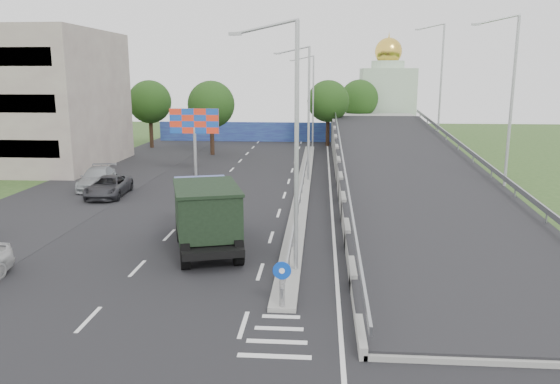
# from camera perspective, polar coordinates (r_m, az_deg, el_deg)

# --- Properties ---
(ground) EXTENTS (160.00, 160.00, 0.00)m
(ground) POSITION_cam_1_polar(r_m,az_deg,el_deg) (17.67, -0.31, -15.32)
(ground) COLOR #2D4C1E
(ground) RESTS_ON ground
(road_surface) EXTENTS (26.00, 90.00, 0.04)m
(road_surface) POSITION_cam_1_polar(r_m,az_deg,el_deg) (36.79, -2.44, -0.67)
(road_surface) COLOR black
(road_surface) RESTS_ON ground
(parking_strip) EXTENTS (8.00, 90.00, 0.05)m
(parking_strip) POSITION_cam_1_polar(r_m,az_deg,el_deg) (40.42, -21.07, -0.31)
(parking_strip) COLOR black
(parking_strip) RESTS_ON ground
(median) EXTENTS (1.00, 44.00, 0.20)m
(median) POSITION_cam_1_polar(r_m,az_deg,el_deg) (40.45, 2.45, 0.65)
(median) COLOR gray
(median) RESTS_ON ground
(overpass_ramp) EXTENTS (10.00, 50.00, 3.50)m
(overpass_ramp) POSITION_cam_1_polar(r_m,az_deg,el_deg) (40.62, 13.12, 2.76)
(overpass_ramp) COLOR gray
(overpass_ramp) RESTS_ON ground
(median_guardrail) EXTENTS (0.09, 44.00, 0.71)m
(median_guardrail) POSITION_cam_1_polar(r_m,az_deg,el_deg) (40.33, 2.46, 1.55)
(median_guardrail) COLOR gray
(median_guardrail) RESTS_ON median
(sign_bollard) EXTENTS (0.64, 0.23, 1.67)m
(sign_bollard) POSITION_cam_1_polar(r_m,az_deg,el_deg) (19.21, 0.22, -9.60)
(sign_bollard) COLOR black
(sign_bollard) RESTS_ON median
(lamp_post_near) EXTENTS (2.74, 0.18, 10.08)m
(lamp_post_near) POSITION_cam_1_polar(r_m,az_deg,el_deg) (21.78, 1.25, 5.97)
(lamp_post_near) COLOR #B2B5B7
(lamp_post_near) RESTS_ON median
(lamp_post_mid) EXTENTS (2.74, 0.18, 10.08)m
(lamp_post_mid) POSITION_cam_1_polar(r_m,az_deg,el_deg) (41.71, 2.77, 8.91)
(lamp_post_mid) COLOR #B2B5B7
(lamp_post_mid) RESTS_ON median
(lamp_post_far) EXTENTS (2.74, 0.18, 10.08)m
(lamp_post_far) POSITION_cam_1_polar(r_m,az_deg,el_deg) (61.68, 3.31, 9.94)
(lamp_post_far) COLOR #B2B5B7
(lamp_post_far) RESTS_ON median
(blue_wall) EXTENTS (30.00, 0.50, 2.40)m
(blue_wall) POSITION_cam_1_polar(r_m,az_deg,el_deg) (68.18, -0.12, 6.29)
(blue_wall) COLOR navy
(blue_wall) RESTS_ON ground
(church) EXTENTS (7.00, 7.00, 13.80)m
(church) POSITION_cam_1_polar(r_m,az_deg,el_deg) (76.18, 11.08, 9.78)
(church) COLOR #B2CCAD
(church) RESTS_ON ground
(billboard) EXTENTS (4.00, 0.24, 5.50)m
(billboard) POSITION_cam_1_polar(r_m,az_deg,el_deg) (44.99, -8.94, 6.94)
(billboard) COLOR #B2B5B7
(billboard) RESTS_ON ground
(tree_left_mid) EXTENTS (4.80, 4.80, 7.60)m
(tree_left_mid) POSITION_cam_1_polar(r_m,az_deg,el_deg) (56.83, -7.20, 9.05)
(tree_left_mid) COLOR black
(tree_left_mid) RESTS_ON ground
(tree_median_far) EXTENTS (4.80, 4.80, 7.60)m
(tree_median_far) POSITION_cam_1_polar(r_m,az_deg,el_deg) (63.70, 5.06, 9.42)
(tree_median_far) COLOR black
(tree_median_far) RESTS_ON ground
(tree_left_far) EXTENTS (4.80, 4.80, 7.60)m
(tree_left_far) POSITION_cam_1_polar(r_m,az_deg,el_deg) (63.69, -13.45, 9.14)
(tree_left_far) COLOR black
(tree_left_far) RESTS_ON ground
(tree_ramp_far) EXTENTS (4.80, 4.80, 7.60)m
(tree_ramp_far) POSITION_cam_1_polar(r_m,az_deg,el_deg) (70.84, 8.28, 9.61)
(tree_ramp_far) COLOR black
(tree_ramp_far) RESTS_ON ground
(dump_truck) EXTENTS (4.64, 7.73, 3.21)m
(dump_truck) POSITION_cam_1_polar(r_m,az_deg,el_deg) (26.23, -7.81, -2.03)
(dump_truck) COLOR black
(dump_truck) RESTS_ON ground
(parked_car_c) EXTENTS (2.69, 5.16, 1.39)m
(parked_car_c) POSITION_cam_1_polar(r_m,az_deg,el_deg) (38.96, -17.49, 0.54)
(parked_car_c) COLOR #2F2F34
(parked_car_c) RESTS_ON ground
(parked_car_d) EXTENTS (2.96, 5.52, 1.52)m
(parked_car_d) POSITION_cam_1_polar(r_m,az_deg,el_deg) (41.99, -18.53, 1.37)
(parked_car_d) COLOR #989DA1
(parked_car_d) RESTS_ON ground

